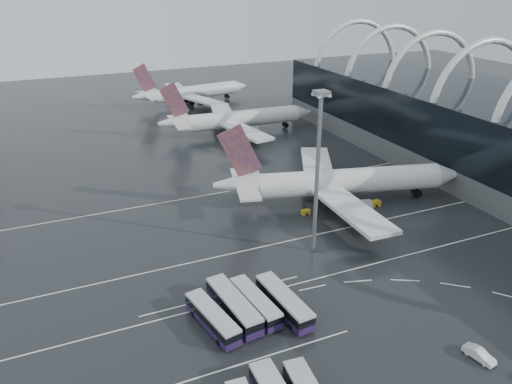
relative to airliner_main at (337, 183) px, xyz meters
name	(u,v)px	position (x,y,z in m)	size (l,w,h in m)	color
ground	(345,264)	(-12.85, -23.90, -5.01)	(420.00, 420.00, 0.00)	black
terminal	(510,137)	(48.71, -4.06, 5.86)	(42.00, 160.00, 34.90)	#585B5D
lane_marking_near	(351,270)	(-12.85, -25.90, -5.01)	(120.00, 0.25, 0.01)	white
lane_marking_mid	(313,235)	(-12.85, -11.90, -5.01)	(120.00, 0.25, 0.01)	white
lane_marking_far	(257,186)	(-12.85, 16.10, -5.01)	(120.00, 0.25, 0.01)	white
bus_bay_line_south	(262,358)	(-36.85, -39.90, -5.01)	(28.00, 0.25, 0.01)	white
bus_bay_line_north	(223,295)	(-36.85, -23.90, -5.01)	(28.00, 0.25, 0.01)	white
airliner_main	(337,183)	(0.00, 0.00, 0.00)	(58.49, 50.55, 20.02)	silver
airliner_gate_b	(236,120)	(-1.14, 60.25, -0.37)	(53.42, 48.04, 18.56)	silver
airliner_gate_c	(191,93)	(-3.02, 105.31, -0.53)	(50.37, 46.02, 17.95)	silver
bus_row_near_a	(213,318)	(-41.04, -30.91, -3.33)	(4.97, 12.73, 3.06)	#26133C
bus_row_near_b	(234,306)	(-37.09, -29.56, -3.14)	(4.51, 14.10, 3.41)	#26133C
bus_row_near_c	(255,302)	(-33.58, -29.94, -3.34)	(4.07, 12.59, 3.05)	#26133C
bus_row_near_d	(284,302)	(-29.44, -31.79, -3.20)	(4.07, 13.60, 3.30)	#26133C
van_curve_c	(479,354)	(-9.32, -52.23, -4.25)	(1.61, 4.61, 1.52)	silver
floodlight_mast	(318,155)	(-15.74, -17.15, 14.55)	(2.38, 2.38, 31.10)	gray
gse_cart_belly_a	(375,203)	(7.30, -5.38, -4.36)	(2.41, 1.43, 1.32)	#BA9218
gse_cart_belly_b	(386,187)	(15.51, 1.58, -4.40)	(2.25, 1.33, 1.23)	slate
gse_cart_belly_c	(306,212)	(-9.35, -2.67, -4.49)	(1.93, 1.14, 1.06)	#BA9218
gse_cart_belly_d	(383,183)	(16.32, 3.78, -4.36)	(2.40, 1.42, 1.31)	slate
gse_cart_belly_e	(351,188)	(7.55, 4.70, -4.49)	(1.93, 1.14, 1.05)	#BA9218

